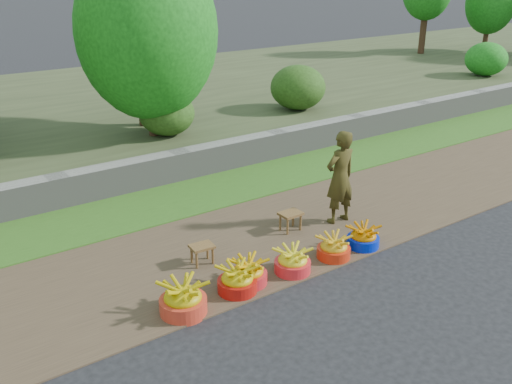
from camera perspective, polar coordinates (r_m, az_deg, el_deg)
ground_plane at (r=7.56m, az=7.33°, el=-7.92°), size 120.00×120.00×0.00m
dirt_shoulder at (r=8.40m, az=1.64°, el=-4.40°), size 80.00×2.50×0.02m
grass_verge at (r=9.93m, az=-5.23°, el=-0.08°), size 80.00×1.50×0.04m
retaining_wall at (r=10.54m, az=-7.60°, el=2.65°), size 80.00×0.35×0.55m
earth_bank at (r=14.91m, az=-16.51°, el=7.66°), size 80.00×10.00×0.50m
basin_a at (r=6.66m, az=-7.31°, el=-10.63°), size 0.55×0.55×0.41m
basin_b at (r=7.00m, az=-1.89°, el=-8.84°), size 0.49×0.49×0.36m
basin_c at (r=7.16m, az=-0.77°, el=-8.11°), size 0.47×0.47×0.35m
basin_d at (r=7.42m, az=3.68°, el=-6.99°), size 0.48×0.48×0.35m
basin_e at (r=7.82m, az=7.78°, el=-5.60°), size 0.46×0.46×0.34m
basin_f at (r=8.17m, az=10.68°, el=-4.51°), size 0.45×0.45×0.34m
stool_left at (r=7.59m, az=-5.43°, el=-5.69°), size 0.32×0.26×0.27m
stool_right at (r=8.47m, az=3.48°, el=-2.42°), size 0.33×0.26×0.29m
vendor_woman at (r=8.65m, az=8.41°, el=1.47°), size 0.53×0.35×1.45m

